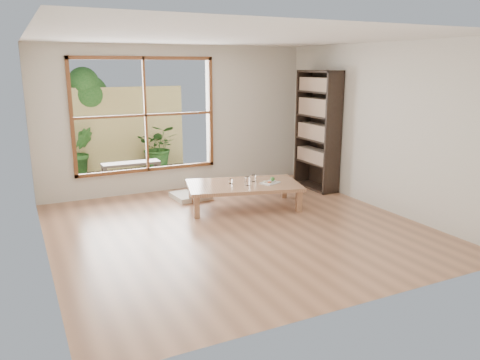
{
  "coord_description": "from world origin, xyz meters",
  "views": [
    {
      "loc": [
        -2.74,
        -5.67,
        2.25
      ],
      "look_at": [
        0.31,
        0.53,
        0.55
      ],
      "focal_mm": 35.0,
      "sensor_mm": 36.0,
      "label": 1
    }
  ],
  "objects_px": {
    "low_table": "(244,186)",
    "food_tray": "(270,182)",
    "bookshelf": "(318,131)",
    "garden_bench": "(131,165)"
  },
  "relations": [
    {
      "from": "bookshelf",
      "to": "food_tray",
      "type": "bearing_deg",
      "value": -154.33
    },
    {
      "from": "low_table",
      "to": "garden_bench",
      "type": "height_order",
      "value": "low_table"
    },
    {
      "from": "bookshelf",
      "to": "food_tray",
      "type": "xyz_separation_m",
      "value": [
        -1.36,
        -0.65,
        -0.67
      ]
    },
    {
      "from": "low_table",
      "to": "food_tray",
      "type": "relative_size",
      "value": 5.73
    },
    {
      "from": "garden_bench",
      "to": "food_tray",
      "type": "bearing_deg",
      "value": -58.91
    },
    {
      "from": "low_table",
      "to": "food_tray",
      "type": "bearing_deg",
      "value": -6.81
    },
    {
      "from": "bookshelf",
      "to": "garden_bench",
      "type": "xyz_separation_m",
      "value": [
        -2.98,
        2.06,
        -0.76
      ]
    },
    {
      "from": "food_tray",
      "to": "garden_bench",
      "type": "distance_m",
      "value": 3.17
    },
    {
      "from": "garden_bench",
      "to": "low_table",
      "type": "bearing_deg",
      "value": -64.29
    },
    {
      "from": "low_table",
      "to": "bookshelf",
      "type": "height_order",
      "value": "bookshelf"
    }
  ]
}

